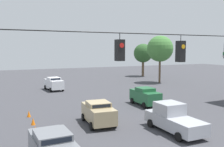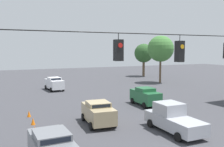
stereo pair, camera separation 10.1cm
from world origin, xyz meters
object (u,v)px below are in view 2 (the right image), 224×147
at_px(traffic_cone_second, 41,139).
at_px(tree_horizon_right, 144,53).
at_px(tree_horizon_left, 161,49).
at_px(sedan_green_oncoming_far, 145,96).
at_px(pickup_truck_silver_crossing_near, 173,119).
at_px(sedan_tan_withflow_mid, 98,112).
at_px(overhead_signal_span, 205,76).
at_px(traffic_cone_fifth, 29,114).
at_px(sedan_white_withflow_deep, 54,83).
at_px(traffic_cone_fourth, 33,121).
at_px(traffic_cone_third, 35,130).

height_order(traffic_cone_second, tree_horizon_right, tree_horizon_right).
bearing_deg(traffic_cone_second, tree_horizon_left, -139.11).
height_order(sedan_green_oncoming_far, pickup_truck_silver_crossing_near, pickup_truck_silver_crossing_near).
distance_m(sedan_tan_withflow_mid, traffic_cone_second, 5.60).
distance_m(overhead_signal_span, traffic_cone_fifth, 16.44).
relative_size(overhead_signal_span, traffic_cone_fifth, 40.00).
xyz_separation_m(sedan_white_withflow_deep, pickup_truck_silver_crossing_near, (-4.12, 22.91, -0.04)).
xyz_separation_m(overhead_signal_span, traffic_cone_fourth, (6.97, -11.51, -4.55)).
relative_size(overhead_signal_span, traffic_cone_third, 40.00).
xyz_separation_m(overhead_signal_span, tree_horizon_left, (-17.83, -28.54, 1.41)).
bearing_deg(traffic_cone_fifth, traffic_cone_fourth, 90.54).
bearing_deg(traffic_cone_fifth, sedan_white_withflow_deep, -110.44).
relative_size(traffic_cone_fourth, traffic_cone_fifth, 1.00).
xyz_separation_m(pickup_truck_silver_crossing_near, traffic_cone_third, (9.51, -3.86, -0.68)).
height_order(sedan_tan_withflow_mid, sedan_white_withflow_deep, sedan_white_withflow_deep).
height_order(overhead_signal_span, traffic_cone_third, overhead_signal_span).
height_order(pickup_truck_silver_crossing_near, traffic_cone_third, pickup_truck_silver_crossing_near).
bearing_deg(traffic_cone_fifth, overhead_signal_span, 116.27).
distance_m(overhead_signal_span, sedan_white_withflow_deep, 28.59).
bearing_deg(sedan_green_oncoming_far, traffic_cone_second, 28.89).
bearing_deg(traffic_cone_fourth, overhead_signal_span, 121.19).
bearing_deg(sedan_green_oncoming_far, traffic_cone_fifth, -1.63).
bearing_deg(tree_horizon_left, sedan_white_withflow_deep, 0.76).
xyz_separation_m(sedan_tan_withflow_mid, traffic_cone_second, (4.99, 2.45, -0.69)).
xyz_separation_m(sedan_tan_withflow_mid, sedan_green_oncoming_far, (-7.32, -4.35, 0.03)).
xyz_separation_m(pickup_truck_silver_crossing_near, tree_horizon_left, (-15.45, -23.17, 5.27)).
height_order(sedan_white_withflow_deep, traffic_cone_fourth, sedan_white_withflow_deep).
bearing_deg(traffic_cone_third, pickup_truck_silver_crossing_near, 157.93).
relative_size(sedan_white_withflow_deep, traffic_cone_second, 7.74).
distance_m(overhead_signal_span, sedan_green_oncoming_far, 15.28).
xyz_separation_m(sedan_white_withflow_deep, tree_horizon_right, (-22.62, -10.92, 4.22)).
bearing_deg(traffic_cone_third, traffic_cone_fifth, -91.51).
distance_m(pickup_truck_silver_crossing_near, traffic_cone_second, 9.58).
relative_size(pickup_truck_silver_crossing_near, traffic_cone_second, 8.97).
xyz_separation_m(pickup_truck_silver_crossing_near, traffic_cone_fourth, (9.35, -6.14, -0.68)).
bearing_deg(pickup_truck_silver_crossing_near, sedan_green_oncoming_far, -108.99).
distance_m(sedan_tan_withflow_mid, tree_horizon_left, 28.03).
bearing_deg(traffic_cone_second, traffic_cone_third, -87.36).
distance_m(traffic_cone_fourth, tree_horizon_left, 30.67).
distance_m(traffic_cone_third, tree_horizon_left, 32.12).
xyz_separation_m(overhead_signal_span, traffic_cone_third, (7.12, -9.22, -4.55)).
distance_m(traffic_cone_fifth, tree_horizon_left, 29.30).
relative_size(sedan_green_oncoming_far, traffic_cone_second, 7.16).
bearing_deg(overhead_signal_span, traffic_cone_second, -45.00).
height_order(overhead_signal_span, sedan_green_oncoming_far, overhead_signal_span).
bearing_deg(traffic_cone_fourth, pickup_truck_silver_crossing_near, 146.71).
bearing_deg(sedan_tan_withflow_mid, traffic_cone_fourth, -22.46).
xyz_separation_m(traffic_cone_fourth, tree_horizon_right, (-27.86, -27.69, 4.94)).
relative_size(traffic_cone_fifth, tree_horizon_left, 0.07).
relative_size(overhead_signal_span, sedan_tan_withflow_mid, 5.42).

